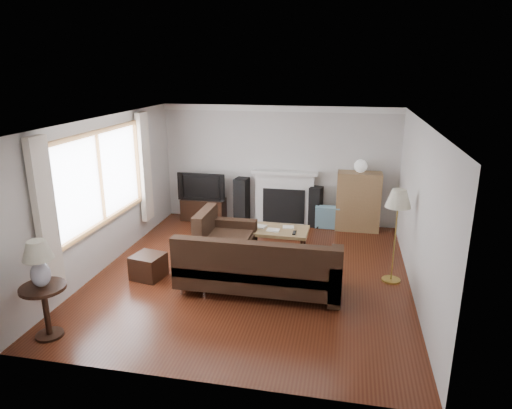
% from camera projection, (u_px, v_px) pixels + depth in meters
% --- Properties ---
extents(room, '(5.10, 5.60, 2.54)m').
position_uv_depth(room, '(252.00, 201.00, 7.15)').
color(room, '#4D2011').
rests_on(room, ground).
extents(window, '(0.12, 2.74, 1.54)m').
position_uv_depth(window, '(101.00, 178.00, 7.34)').
color(window, olive).
rests_on(window, room).
extents(curtain_near, '(0.10, 0.35, 2.10)m').
position_uv_depth(curtain_near, '(45.00, 216.00, 5.95)').
color(curtain_near, white).
rests_on(curtain_near, room).
extents(curtain_far, '(0.10, 0.35, 2.10)m').
position_uv_depth(curtain_far, '(145.00, 167.00, 8.80)').
color(curtain_far, white).
rests_on(curtain_far, room).
extents(fireplace, '(1.40, 0.26, 1.15)m').
position_uv_depth(fireplace, '(284.00, 197.00, 9.80)').
color(fireplace, white).
rests_on(fireplace, room).
extents(tv_stand, '(0.95, 0.43, 0.47)m').
position_uv_depth(tv_stand, '(204.00, 209.00, 10.10)').
color(tv_stand, black).
rests_on(tv_stand, ground).
extents(television, '(1.05, 0.14, 0.60)m').
position_uv_depth(television, '(203.00, 186.00, 9.94)').
color(television, black).
rests_on(television, tv_stand).
extents(speaker_left, '(0.31, 0.36, 0.97)m').
position_uv_depth(speaker_left, '(242.00, 200.00, 9.90)').
color(speaker_left, black).
rests_on(speaker_left, ground).
extents(speaker_right, '(0.30, 0.33, 0.86)m').
position_uv_depth(speaker_right, '(316.00, 207.00, 9.62)').
color(speaker_right, black).
rests_on(speaker_right, ground).
extents(bookshelf, '(0.89, 0.42, 1.22)m').
position_uv_depth(bookshelf, '(358.00, 201.00, 9.37)').
color(bookshelf, olive).
rests_on(bookshelf, ground).
extents(globe_lamp, '(0.26, 0.26, 0.26)m').
position_uv_depth(globe_lamp, '(361.00, 166.00, 9.15)').
color(globe_lamp, white).
rests_on(globe_lamp, bookshelf).
extents(sectional_sofa, '(2.66, 1.94, 0.86)m').
position_uv_depth(sectional_sofa, '(260.00, 264.00, 6.83)').
color(sectional_sofa, black).
rests_on(sectional_sofa, ground).
extents(coffee_table, '(1.24, 0.69, 0.48)m').
position_uv_depth(coffee_table, '(274.00, 241.00, 8.26)').
color(coffee_table, olive).
rests_on(coffee_table, ground).
extents(footstool, '(0.54, 0.54, 0.39)m').
position_uv_depth(footstool, '(148.00, 266.00, 7.33)').
color(footstool, black).
rests_on(footstool, ground).
extents(floor_lamp, '(0.39, 0.39, 1.51)m').
position_uv_depth(floor_lamp, '(395.00, 236.00, 7.04)').
color(floor_lamp, gold).
rests_on(floor_lamp, ground).
extents(side_table, '(0.56, 0.56, 0.69)m').
position_uv_depth(side_table, '(46.00, 311.00, 5.68)').
color(side_table, black).
rests_on(side_table, ground).
extents(table_lamp, '(0.36, 0.36, 0.59)m').
position_uv_depth(table_lamp, '(39.00, 264.00, 5.50)').
color(table_lamp, silver).
rests_on(table_lamp, side_table).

